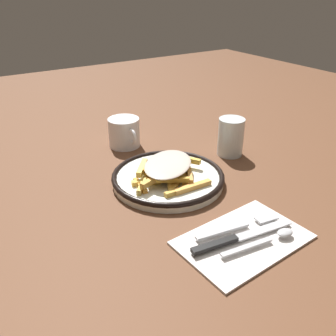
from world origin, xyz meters
TOP-DOWN VIEW (x-y plane):
  - ground_plane at (0.00, 0.00)m, footprint 2.60×2.60m
  - plate at (0.00, 0.00)m, footprint 0.26×0.26m
  - fries_heap at (0.01, -0.01)m, footprint 0.18×0.19m
  - napkin at (0.25, -0.00)m, footprint 0.16×0.24m
  - fork at (0.23, 0.01)m, footprint 0.04×0.18m
  - knife at (0.25, -0.02)m, footprint 0.04×0.21m
  - spoon at (0.28, 0.03)m, footprint 0.03×0.15m
  - water_glass at (-0.04, 0.22)m, footprint 0.07×0.07m
  - coffee_mug at (-0.24, 0.01)m, footprint 0.11×0.09m

SIDE VIEW (x-z plane):
  - ground_plane at x=0.00m, z-range 0.00..0.00m
  - napkin at x=0.25m, z-range 0.00..0.01m
  - fork at x=0.23m, z-range 0.01..0.01m
  - knife at x=0.25m, z-range 0.01..0.02m
  - plate at x=0.00m, z-range 0.00..0.03m
  - spoon at x=0.28m, z-range 0.01..0.02m
  - fries_heap at x=0.01m, z-range 0.02..0.06m
  - coffee_mug at x=-0.24m, z-range 0.00..0.08m
  - water_glass at x=-0.04m, z-range 0.00..0.10m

